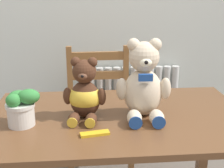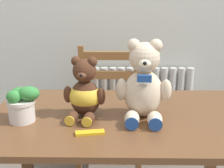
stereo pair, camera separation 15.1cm
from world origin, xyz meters
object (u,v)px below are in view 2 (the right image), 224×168
at_px(teddy_bear_right, 144,85).
at_px(teddy_bear_left, 85,93).
at_px(chocolate_bar, 90,133).
at_px(potted_plant, 22,103).
at_px(wooden_chair_behind, 109,114).

bearing_deg(teddy_bear_right, teddy_bear_left, 2.04).
xyz_separation_m(teddy_bear_left, chocolate_bar, (0.04, -0.20, -0.11)).
xyz_separation_m(teddy_bear_right, potted_plant, (-0.58, -0.06, -0.08)).
height_order(wooden_chair_behind, potted_plant, wooden_chair_behind).
relative_size(wooden_chair_behind, potted_plant, 5.48).
xyz_separation_m(teddy_bear_right, chocolate_bar, (-0.25, -0.19, -0.16)).
xyz_separation_m(wooden_chair_behind, teddy_bear_right, (0.19, -0.70, 0.46)).
height_order(potted_plant, chocolate_bar, potted_plant).
height_order(teddy_bear_right, chocolate_bar, teddy_bear_right).
distance_m(wooden_chair_behind, potted_plant, 0.93).
bearing_deg(teddy_bear_right, potted_plant, 9.08).
relative_size(potted_plant, chocolate_bar, 1.38).
distance_m(wooden_chair_behind, teddy_bear_right, 0.86).
height_order(teddy_bear_left, teddy_bear_right, teddy_bear_right).
relative_size(teddy_bear_left, potted_plant, 1.70).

